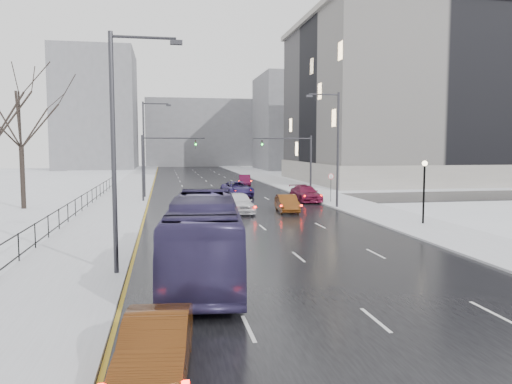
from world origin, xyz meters
TOP-DOWN VIEW (x-y plane):
  - road at (0.00, 60.00)m, footprint 16.00×150.00m
  - cross_road at (0.00, 48.00)m, footprint 130.00×10.00m
  - sidewalk_left at (-10.50, 60.00)m, footprint 5.00×150.00m
  - sidewalk_right at (10.50, 60.00)m, footprint 5.00×150.00m
  - park_strip at (-20.00, 60.00)m, footprint 14.00×150.00m
  - tree_park_e at (-18.20, 44.00)m, footprint 9.45×9.45m
  - iron_fence at (-13.00, 30.00)m, footprint 0.06×70.00m
  - streetlight_r_mid at (8.17, 40.00)m, footprint 2.95×0.25m
  - streetlight_l_near at (-8.17, 20.00)m, footprint 2.95×0.25m
  - streetlight_l_far at (-8.17, 52.00)m, footprint 2.95×0.25m
  - lamppost_r_mid at (11.00, 30.00)m, footprint 0.36×0.36m
  - mast_signal_right at (7.33, 48.00)m, footprint 6.10×0.33m
  - mast_signal_left at (-7.33, 48.00)m, footprint 6.10×0.33m
  - no_uturn_sign at (9.20, 44.00)m, footprint 0.60×0.06m
  - civic_building at (35.00, 72.00)m, footprint 41.00×31.00m
  - bldg_far_right at (28.00, 115.00)m, footprint 24.00×20.00m
  - bldg_far_left at (-22.00, 125.00)m, footprint 18.00×22.00m
  - bldg_far_center at (4.00, 140.00)m, footprint 30.00×18.00m
  - sedan_left_near at (-6.63, 10.42)m, footprint 1.95×4.50m
  - bus at (-4.80, 19.34)m, footprint 3.93×12.11m
  - sedan_center_near at (-0.50, 38.37)m, footprint 2.27×5.09m
  - sedan_right_near at (3.50, 38.33)m, footprint 1.81×4.39m
  - sedan_right_cross at (1.39, 52.03)m, footprint 3.25×5.96m
  - sedan_right_far at (7.20, 45.65)m, footprint 2.40×5.34m
  - sedan_right_distant at (4.50, 66.30)m, footprint 2.12×4.62m

SIDE VIEW (x-z plane):
  - tree_park_e at x=-18.20m, z-range -6.75..6.75m
  - road at x=0.00m, z-range 0.00..0.04m
  - cross_road at x=0.00m, z-range 0.00..0.04m
  - park_strip at x=-20.00m, z-range 0.00..0.12m
  - sidewalk_left at x=-10.50m, z-range 0.00..0.16m
  - sidewalk_right at x=10.50m, z-range 0.00..0.16m
  - sedan_right_near at x=3.50m, z-range 0.04..1.45m
  - sedan_left_near at x=-6.63m, z-range 0.04..1.48m
  - sedan_right_distant at x=4.50m, z-range 0.04..1.51m
  - sedan_right_far at x=7.20m, z-range 0.04..1.56m
  - sedan_right_cross at x=1.39m, z-range 0.04..1.62m
  - sedan_center_near at x=-0.50m, z-range 0.04..1.74m
  - iron_fence at x=-13.00m, z-range 0.26..1.56m
  - bus at x=-4.80m, z-range 0.04..3.35m
  - no_uturn_sign at x=9.20m, z-range 0.95..3.65m
  - lamppost_r_mid at x=11.00m, z-range 0.80..5.08m
  - mast_signal_right at x=7.33m, z-range 0.86..7.36m
  - mast_signal_left at x=-7.33m, z-range 0.86..7.36m
  - streetlight_r_mid at x=8.17m, z-range 0.62..10.62m
  - streetlight_l_near at x=-8.17m, z-range 0.62..10.62m
  - streetlight_l_far at x=-8.17m, z-range 0.62..10.62m
  - bldg_far_center at x=4.00m, z-range 0.00..18.00m
  - bldg_far_right at x=28.00m, z-range 0.00..22.00m
  - civic_building at x=35.00m, z-range -1.19..23.61m
  - bldg_far_left at x=-22.00m, z-range 0.00..28.00m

